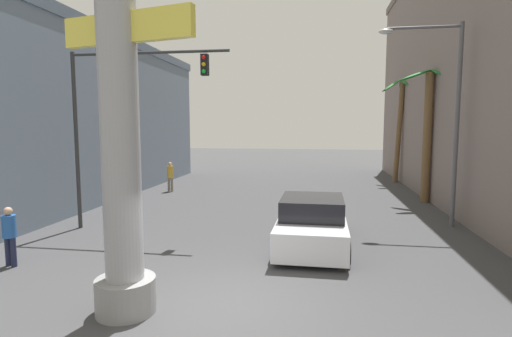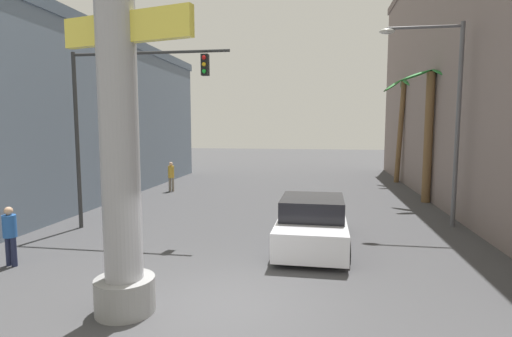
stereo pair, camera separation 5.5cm
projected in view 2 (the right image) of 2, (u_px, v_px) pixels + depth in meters
The scene contains 10 objects.
ground_plane at pixel (278, 208), 18.11m from camera, with size 92.74×92.74×0.00m, color #424244.
building_left at pixel (64, 116), 20.51m from camera, with size 6.22×23.08×8.43m.
neon_sign_pole at pixel (117, 53), 7.48m from camera, with size 3.18×1.19×10.83m.
street_lamp at pixel (445, 104), 14.45m from camera, with size 2.95×0.28×7.39m.
traffic_light_mast at pixel (120, 105), 13.91m from camera, with size 5.71×0.32×6.29m.
car_lead at pixel (312, 223), 12.49m from camera, with size 2.18×5.12×1.56m.
palm_tree_mid_right at pixel (429, 123), 19.12m from camera, with size 2.96×2.91×6.43m.
palm_tree_far_right at pixel (401, 117), 25.88m from camera, with size 2.66×2.85×6.75m.
pedestrian_far_left at pixel (171, 174), 22.62m from camera, with size 0.40×0.40×1.68m.
pedestrian_curb_left at pixel (10, 232), 10.55m from camera, with size 0.40×0.40×1.60m.
Camera 2 is at (1.84, -7.75, 3.72)m, focal length 28.00 mm.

